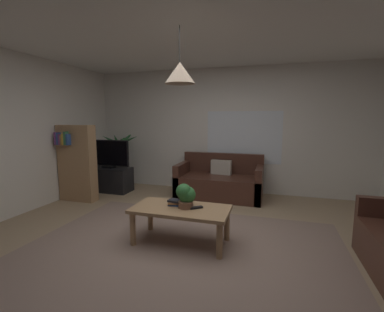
% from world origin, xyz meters
% --- Properties ---
extents(floor, '(5.68, 5.22, 0.02)m').
position_xyz_m(floor, '(0.00, 0.00, -0.01)').
color(floor, '#9E8466').
rests_on(floor, ground).
extents(rug, '(3.69, 2.87, 0.01)m').
position_xyz_m(rug, '(0.00, -0.20, 0.00)').
color(rug, gray).
rests_on(rug, ground).
extents(wall_back, '(5.80, 0.06, 2.54)m').
position_xyz_m(wall_back, '(0.00, 2.64, 1.27)').
color(wall_back, silver).
rests_on(wall_back, ground).
extents(ceiling, '(5.68, 5.22, 0.02)m').
position_xyz_m(ceiling, '(0.00, 0.00, 2.55)').
color(ceiling, white).
extents(window_pane, '(1.49, 0.01, 1.05)m').
position_xyz_m(window_pane, '(0.38, 2.61, 1.14)').
color(window_pane, white).
extents(couch_under_window, '(1.62, 0.83, 0.82)m').
position_xyz_m(couch_under_window, '(-0.00, 2.13, 0.27)').
color(couch_under_window, '#47281E').
rests_on(couch_under_window, ground).
extents(coffee_table, '(1.17, 0.59, 0.45)m').
position_xyz_m(coffee_table, '(-0.07, 0.07, 0.38)').
color(coffee_table, '#A87F56').
rests_on(coffee_table, ground).
extents(book_on_table_0, '(0.15, 0.12, 0.02)m').
position_xyz_m(book_on_table_0, '(-0.18, 0.13, 0.46)').
color(book_on_table_0, '#2D4C8C').
rests_on(book_on_table_0, coffee_table).
extents(book_on_table_1, '(0.18, 0.15, 0.03)m').
position_xyz_m(book_on_table_1, '(-0.17, 0.13, 0.48)').
color(book_on_table_1, '#99663F').
rests_on(book_on_table_1, coffee_table).
extents(book_on_table_2, '(0.16, 0.13, 0.02)m').
position_xyz_m(book_on_table_2, '(-0.18, 0.13, 0.51)').
color(book_on_table_2, black).
rests_on(book_on_table_2, coffee_table).
extents(remote_on_table_0, '(0.16, 0.14, 0.02)m').
position_xyz_m(remote_on_table_0, '(0.12, 0.09, 0.46)').
color(remote_on_table_0, black).
rests_on(remote_on_table_0, coffee_table).
extents(potted_plant_on_table, '(0.23, 0.23, 0.29)m').
position_xyz_m(potted_plant_on_table, '(-0.02, 0.10, 0.60)').
color(potted_plant_on_table, brown).
rests_on(potted_plant_on_table, coffee_table).
extents(tv_stand, '(0.90, 0.44, 0.50)m').
position_xyz_m(tv_stand, '(-2.29, 1.86, 0.25)').
color(tv_stand, black).
rests_on(tv_stand, ground).
extents(tv, '(0.94, 0.16, 0.58)m').
position_xyz_m(tv, '(-2.29, 1.84, 0.80)').
color(tv, black).
rests_on(tv, tv_stand).
extents(potted_palm_corner, '(0.91, 0.96, 1.29)m').
position_xyz_m(potted_palm_corner, '(-2.33, 2.35, 0.62)').
color(potted_palm_corner, '#4C4C51').
rests_on(potted_palm_corner, ground).
extents(bookshelf_corner, '(0.70, 0.31, 1.40)m').
position_xyz_m(bookshelf_corner, '(-2.48, 1.14, 0.72)').
color(bookshelf_corner, '#A87F56').
rests_on(bookshelf_corner, ground).
extents(pendant_lamp, '(0.35, 0.35, 0.63)m').
position_xyz_m(pendant_lamp, '(-0.07, 0.07, 2.03)').
color(pendant_lamp, black).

